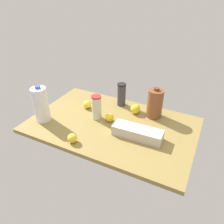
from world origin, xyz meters
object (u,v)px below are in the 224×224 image
lemon_near_front (110,117)px  egg_carton (137,133)px  milk_jug (41,104)px  lemon_beside_bowl (135,109)px  tumbler_cup (97,107)px  lemon_far_back (87,104)px  chocolate_milk_jug (155,103)px  lemon_loose (72,138)px  shaker_bottle (121,94)px

lemon_near_front → egg_carton: bearing=161.2°
milk_jug → lemon_beside_bowl: (-58.60, -39.79, -9.32)cm
tumbler_cup → egg_carton: 37.32cm
egg_carton → lemon_far_back: size_ratio=5.06×
chocolate_milk_jug → lemon_beside_bowl: 16.40cm
milk_jug → lemon_beside_bowl: milk_jug is taller
milk_jug → lemon_near_front: size_ratio=4.28×
egg_carton → lemon_beside_bowl: 30.48cm
chocolate_milk_jug → lemon_near_front: bearing=38.2°
lemon_beside_bowl → lemon_loose: size_ratio=1.22×
shaker_bottle → milk_jug: bearing=47.4°
shaker_bottle → lemon_loose: (7.99, 59.14, -6.53)cm
tumbler_cup → lemon_far_back: (14.84, -9.69, -6.24)cm
chocolate_milk_jug → milk_jug: (73.06, 42.17, 1.94)cm
milk_jug → lemon_beside_bowl: 71.44cm
lemon_near_front → chocolate_milk_jug: bearing=-141.8°
chocolate_milk_jug → lemon_far_back: chocolate_milk_jug is taller
milk_jug → lemon_far_back: (-20.25, -29.73, -9.85)cm
lemon_loose → lemon_near_front: bearing=-107.7°
chocolate_milk_jug → lemon_loose: 66.66cm
egg_carton → lemon_far_back: (50.78, -17.77, -0.26)cm
lemon_far_back → lemon_near_front: lemon_far_back is taller
chocolate_milk_jug → lemon_far_back: size_ratio=3.61×
shaker_bottle → milk_jug: 63.95cm
lemon_beside_bowl → lemon_loose: 56.93cm
egg_carton → milk_jug: size_ratio=1.21×
egg_carton → lemon_far_back: 53.80cm
chocolate_milk_jug → shaker_bottle: bearing=-9.2°
chocolate_milk_jug → lemon_far_back: (52.80, 12.45, -7.91)cm
shaker_bottle → chocolate_milk_jug: bearing=170.8°
shaker_bottle → lemon_loose: bearing=82.3°
lemon_beside_bowl → egg_carton: bearing=114.1°
shaker_bottle → lemon_near_front: shaker_bottle is taller
chocolate_milk_jug → milk_jug: size_ratio=0.86×
lemon_far_back → lemon_loose: bearing=109.7°
shaker_bottle → lemon_loose: shaker_bottle is taller
milk_jug → lemon_loose: size_ratio=4.39×
tumbler_cup → lemon_near_front: tumbler_cup is taller
shaker_bottle → lemon_near_front: (-2.44, 26.43, -6.45)cm
chocolate_milk_jug → milk_jug: bearing=30.0°
chocolate_milk_jug → egg_carton: chocolate_milk_jug is taller
lemon_beside_bowl → lemon_near_front: lemon_beside_bowl is taller
shaker_bottle → egg_carton: size_ratio=0.57×
milk_jug → lemon_far_back: milk_jug is taller
lemon_far_back → lemon_loose: 44.43cm
shaker_bottle → milk_jug: (43.20, 47.02, 3.47)cm
lemon_far_back → lemon_beside_bowl: 39.65cm
milk_jug → lemon_loose: (-35.21, 12.11, -10.01)cm
tumbler_cup → lemon_loose: size_ratio=3.00×
chocolate_milk_jug → lemon_near_front: chocolate_milk_jug is taller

